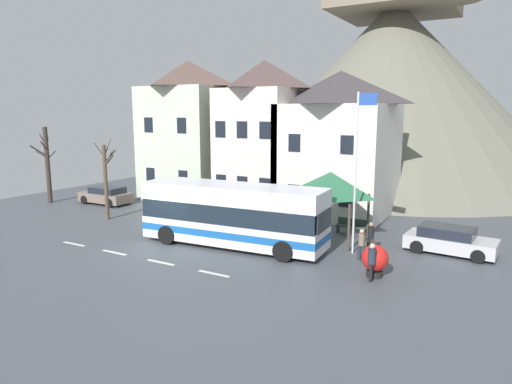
% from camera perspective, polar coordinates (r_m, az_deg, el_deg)
% --- Properties ---
extents(ground_plane, '(40.00, 60.00, 0.07)m').
position_cam_1_polar(ground_plane, '(24.16, -11.66, -6.90)').
color(ground_plane, '#484D54').
extents(townhouse_00, '(6.35, 5.76, 10.78)m').
position_cam_1_polar(townhouse_00, '(36.98, -8.30, 7.54)').
color(townhouse_00, beige).
rests_on(townhouse_00, ground_plane).
extents(townhouse_01, '(5.22, 6.08, 10.47)m').
position_cam_1_polar(townhouse_01, '(33.41, 1.01, 7.12)').
color(townhouse_01, silver).
rests_on(townhouse_01, ground_plane).
extents(townhouse_02, '(6.84, 6.78, 9.53)m').
position_cam_1_polar(townhouse_02, '(31.46, 10.27, 5.93)').
color(townhouse_02, silver).
rests_on(townhouse_02, ground_plane).
extents(hilltop_castle, '(33.78, 33.78, 26.05)m').
position_cam_1_polar(hilltop_castle, '(48.22, 16.54, 12.35)').
color(hilltop_castle, '#6A6A5B').
rests_on(hilltop_castle, ground_plane).
extents(transit_bus, '(9.90, 3.22, 3.22)m').
position_cam_1_polar(transit_bus, '(23.60, -2.89, -2.95)').
color(transit_bus, silver).
rests_on(transit_bus, ground_plane).
extents(bus_shelter, '(3.60, 3.60, 3.71)m').
position_cam_1_polar(bus_shelter, '(24.97, 9.23, 0.95)').
color(bus_shelter, '#473D33').
rests_on(bus_shelter, ground_plane).
extents(parked_car_00, '(4.04, 2.01, 1.30)m').
position_cam_1_polar(parked_car_00, '(36.43, -18.12, -0.40)').
color(parked_car_00, '#77665C').
rests_on(parked_car_00, ground_plane).
extents(parked_car_01, '(4.29, 2.23, 1.32)m').
position_cam_1_polar(parked_car_01, '(24.58, 22.92, -5.55)').
color(parked_car_01, silver).
rests_on(parked_car_01, ground_plane).
extents(parked_car_02, '(4.44, 2.00, 1.32)m').
position_cam_1_polar(parked_car_02, '(31.67, -8.85, -1.52)').
color(parked_car_02, black).
rests_on(parked_car_02, ground_plane).
extents(pedestrian_00, '(0.33, 0.34, 1.60)m').
position_cam_1_polar(pedestrian_00, '(19.55, 14.19, -8.14)').
color(pedestrian_00, black).
rests_on(pedestrian_00, ground_plane).
extents(pedestrian_01, '(0.37, 0.31, 1.55)m').
position_cam_1_polar(pedestrian_01, '(23.36, 14.06, -5.43)').
color(pedestrian_01, '#38332D').
rests_on(pedestrian_01, ground_plane).
extents(pedestrian_02, '(0.35, 0.29, 1.50)m').
position_cam_1_polar(pedestrian_02, '(22.14, 12.95, -6.30)').
color(pedestrian_02, '#2D2D38').
rests_on(pedestrian_02, ground_plane).
extents(public_bench, '(1.76, 0.48, 0.87)m').
position_cam_1_polar(public_bench, '(26.76, 11.84, -4.13)').
color(public_bench, '#33473D').
rests_on(public_bench, ground_plane).
extents(flagpole, '(0.95, 0.10, 7.80)m').
position_cam_1_polar(flagpole, '(22.42, 12.47, 3.55)').
color(flagpole, silver).
rests_on(flagpole, ground_plane).
extents(harbour_buoy, '(1.13, 1.13, 1.38)m').
position_cam_1_polar(harbour_buoy, '(20.14, 14.57, -8.09)').
color(harbour_buoy, black).
rests_on(harbour_buoy, ground_plane).
extents(bare_tree_00, '(1.40, 2.15, 5.76)m').
position_cam_1_polar(bare_tree_00, '(38.22, -24.50, 3.19)').
color(bare_tree_00, '#382D28').
rests_on(bare_tree_00, ground_plane).
extents(bare_tree_01, '(1.21, 1.26, 5.15)m').
position_cam_1_polar(bare_tree_01, '(30.80, -18.14, 1.49)').
color(bare_tree_01, brown).
rests_on(bare_tree_01, ground_plane).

